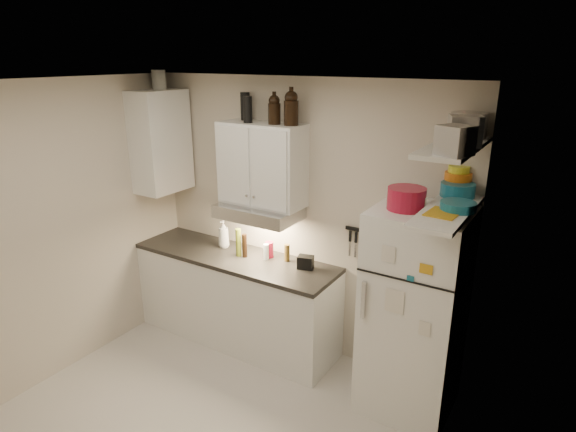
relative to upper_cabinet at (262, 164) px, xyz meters
The scene contains 36 objects.
floor 2.29m from the upper_cabinet, 77.33° to the right, with size 3.20×3.00×0.02m, color beige.
ceiling 1.58m from the upper_cabinet, 77.33° to the right, with size 3.20×3.00×0.02m, color white.
back_wall 0.63m from the upper_cabinet, 30.26° to the left, with size 3.20×0.02×2.60m, color beige.
left_wall 1.94m from the upper_cabinet, 134.46° to the right, with size 0.02×3.00×2.60m, color beige.
right_wall 2.39m from the upper_cabinet, 34.95° to the right, with size 0.02×3.00×2.60m, color beige.
base_cabinet 1.41m from the upper_cabinet, 151.63° to the right, with size 2.10×0.60×0.88m, color white.
countertop 0.97m from the upper_cabinet, 151.63° to the right, with size 2.10×0.62×0.04m, color black.
upper_cabinet is the anchor object (origin of this frame).
side_cabinet 1.15m from the upper_cabinet, behind, with size 0.33×0.55×1.00m, color white.
range_hood 0.44m from the upper_cabinet, 90.00° to the right, with size 0.76×0.46×0.12m, color silver.
fridge 1.84m from the upper_cabinet, ahead, with size 0.70×0.68×1.70m, color white.
shelf_hi 1.82m from the upper_cabinet, 10.05° to the right, with size 0.30×0.95×0.03m, color white.
shelf_lo 1.78m from the upper_cabinet, 10.05° to the right, with size 0.30×0.95×0.03m, color white.
knife_strip 1.13m from the upper_cabinet, ahead, with size 0.42×0.02×0.03m, color black.
dutch_oven 1.45m from the upper_cabinet, ahead, with size 0.28×0.28×0.16m, color #A3132E.
book_stack 1.80m from the upper_cabinet, 13.58° to the right, with size 0.20×0.24×0.08m, color gold.
spice_jar 1.56m from the upper_cabinet, ahead, with size 0.06×0.06×0.11m, color silver.
stock_pot 1.82m from the upper_cabinet, ahead, with size 0.25×0.25×0.18m, color silver.
tin_a 1.90m from the upper_cabinet, 10.53° to the right, with size 0.20×0.18×0.20m, color #AAAAAD.
tin_b 2.00m from the upper_cabinet, 19.98° to the right, with size 0.17×0.17×0.17m, color #AAAAAD.
bowl_teal 1.73m from the upper_cabinet, ahead, with size 0.25×0.25×0.10m, color #17637E.
bowl_orange 1.71m from the upper_cabinet, ahead, with size 0.20×0.20×0.06m, color orange.
bowl_yellow 1.71m from the upper_cabinet, ahead, with size 0.16×0.16×0.05m, color yellow.
plates 1.84m from the upper_cabinet, ahead, with size 0.24×0.24×0.06m, color #17637E.
growler_a 0.53m from the upper_cabinet, ahead, with size 0.11×0.11×0.26m, color black, non-canonical shape.
growler_b 0.61m from the upper_cabinet, ahead, with size 0.13×0.13×0.30m, color black, non-canonical shape.
thermos_a 0.50m from the upper_cabinet, 148.87° to the right, with size 0.08×0.08×0.23m, color black.
thermos_b 0.56m from the upper_cabinet, 161.21° to the left, with size 0.09×0.09×0.25m, color black.
side_jar 1.39m from the upper_cabinet, behind, with size 0.14×0.14×0.18m, color silver.
soap_bottle 0.88m from the upper_cabinet, behind, with size 0.12×0.12×0.32m, color white.
pepper_mill 0.86m from the upper_cabinet, ahead, with size 0.05×0.05×0.17m, color brown.
oil_bottle 0.80m from the upper_cabinet, 149.27° to the right, with size 0.05×0.05×0.28m, color #586218.
vinegar_bottle 0.81m from the upper_cabinet, 141.97° to the right, with size 0.05×0.05×0.23m, color black.
clear_bottle 0.83m from the upper_cabinet, 38.64° to the right, with size 0.05×0.05×0.15m, color silver.
red_jar 0.83m from the upper_cabinet, ahead, with size 0.08×0.08×0.15m, color #A3132E.
caddy 0.98m from the upper_cabinet, ahead, with size 0.14×0.10×0.12m, color black.
Camera 1 is at (2.17, -2.19, 2.77)m, focal length 30.00 mm.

